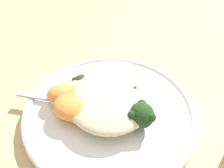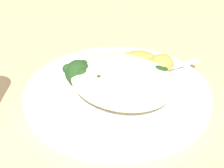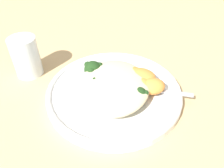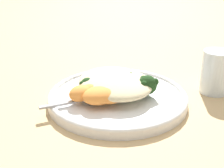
{
  "view_description": "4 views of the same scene",
  "coord_description": "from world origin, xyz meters",
  "px_view_note": "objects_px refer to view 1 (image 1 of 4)",
  "views": [
    {
      "loc": [
        0.26,
        0.03,
        0.29
      ],
      "look_at": [
        -0.0,
        0.0,
        0.06
      ],
      "focal_mm": 35.0,
      "sensor_mm": 36.0,
      "label": 1
    },
    {
      "loc": [
        -0.34,
        0.22,
        0.28
      ],
      "look_at": [
        -0.01,
        0.02,
        0.04
      ],
      "focal_mm": 50.0,
      "sensor_mm": 36.0,
      "label": 2
    },
    {
      "loc": [
        -0.34,
        -0.04,
        0.33
      ],
      "look_at": [
        -0.0,
        0.0,
        0.05
      ],
      "focal_mm": 35.0,
      "sensor_mm": 36.0,
      "label": 3
    },
    {
      "loc": [
        0.53,
        -0.28,
        0.3
      ],
      "look_at": [
        0.01,
        -0.01,
        0.04
      ],
      "focal_mm": 50.0,
      "sensor_mm": 36.0,
      "label": 4
    }
  ],
  "objects_px": {
    "broccoli_stalk_1": "(124,97)",
    "sweet_potato_chunk_2": "(62,94)",
    "plate": "(112,110)",
    "sweet_potato_chunk_0": "(74,107)",
    "spoon": "(64,100)",
    "quinoa_mound": "(111,94)",
    "broccoli_stalk_0": "(134,114)",
    "broccoli_stalk_3": "(85,87)",
    "broccoli_stalk_2": "(103,86)",
    "sweet_potato_chunk_3": "(83,108)",
    "sweet_potato_chunk_1": "(79,96)"
  },
  "relations": [
    {
      "from": "sweet_potato_chunk_1",
      "to": "sweet_potato_chunk_3",
      "type": "bearing_deg",
      "value": 24.78
    },
    {
      "from": "broccoli_stalk_1",
      "to": "broccoli_stalk_2",
      "type": "height_order",
      "value": "same"
    },
    {
      "from": "sweet_potato_chunk_2",
      "to": "broccoli_stalk_1",
      "type": "bearing_deg",
      "value": 92.53
    },
    {
      "from": "quinoa_mound",
      "to": "broccoli_stalk_2",
      "type": "bearing_deg",
      "value": -141.5
    },
    {
      "from": "sweet_potato_chunk_0",
      "to": "broccoli_stalk_1",
      "type": "bearing_deg",
      "value": 112.21
    },
    {
      "from": "broccoli_stalk_1",
      "to": "sweet_potato_chunk_2",
      "type": "xyz_separation_m",
      "value": [
        0.0,
        -0.1,
        0.0
      ]
    },
    {
      "from": "quinoa_mound",
      "to": "broccoli_stalk_0",
      "type": "distance_m",
      "value": 0.05
    },
    {
      "from": "plate",
      "to": "spoon",
      "type": "relative_size",
      "value": 2.39
    },
    {
      "from": "quinoa_mound",
      "to": "spoon",
      "type": "height_order",
      "value": "quinoa_mound"
    },
    {
      "from": "broccoli_stalk_0",
      "to": "spoon",
      "type": "distance_m",
      "value": 0.12
    },
    {
      "from": "broccoli_stalk_2",
      "to": "broccoli_stalk_1",
      "type": "bearing_deg",
      "value": -111.66
    },
    {
      "from": "sweet_potato_chunk_3",
      "to": "quinoa_mound",
      "type": "bearing_deg",
      "value": 130.31
    },
    {
      "from": "quinoa_mound",
      "to": "sweet_potato_chunk_1",
      "type": "distance_m",
      "value": 0.05
    },
    {
      "from": "broccoli_stalk_0",
      "to": "broccoli_stalk_2",
      "type": "height_order",
      "value": "broccoli_stalk_0"
    },
    {
      "from": "broccoli_stalk_3",
      "to": "plate",
      "type": "bearing_deg",
      "value": -154.03
    },
    {
      "from": "quinoa_mound",
      "to": "broccoli_stalk_1",
      "type": "bearing_deg",
      "value": 87.07
    },
    {
      "from": "plate",
      "to": "broccoli_stalk_0",
      "type": "bearing_deg",
      "value": 51.2
    },
    {
      "from": "broccoli_stalk_3",
      "to": "spoon",
      "type": "distance_m",
      "value": 0.04
    },
    {
      "from": "sweet_potato_chunk_1",
      "to": "sweet_potato_chunk_2",
      "type": "relative_size",
      "value": 1.22
    },
    {
      "from": "broccoli_stalk_3",
      "to": "sweet_potato_chunk_1",
      "type": "xyz_separation_m",
      "value": [
        0.02,
        -0.0,
        0.0
      ]
    },
    {
      "from": "sweet_potato_chunk_1",
      "to": "quinoa_mound",
      "type": "bearing_deg",
      "value": 97.66
    },
    {
      "from": "spoon",
      "to": "plate",
      "type": "bearing_deg",
      "value": -173.93
    },
    {
      "from": "sweet_potato_chunk_0",
      "to": "sweet_potato_chunk_3",
      "type": "relative_size",
      "value": 1.01
    },
    {
      "from": "broccoli_stalk_2",
      "to": "plate",
      "type": "bearing_deg",
      "value": -138.59
    },
    {
      "from": "sweet_potato_chunk_0",
      "to": "spoon",
      "type": "distance_m",
      "value": 0.04
    },
    {
      "from": "plate",
      "to": "sweet_potato_chunk_0",
      "type": "distance_m",
      "value": 0.07
    },
    {
      "from": "broccoli_stalk_3",
      "to": "sweet_potato_chunk_1",
      "type": "distance_m",
      "value": 0.02
    },
    {
      "from": "sweet_potato_chunk_0",
      "to": "spoon",
      "type": "relative_size",
      "value": 0.57
    },
    {
      "from": "plate",
      "to": "sweet_potato_chunk_0",
      "type": "bearing_deg",
      "value": -67.37
    },
    {
      "from": "broccoli_stalk_0",
      "to": "sweet_potato_chunk_0",
      "type": "xyz_separation_m",
      "value": [
        -0.01,
        -0.09,
        -0.0
      ]
    },
    {
      "from": "quinoa_mound",
      "to": "sweet_potato_chunk_1",
      "type": "relative_size",
      "value": 2.81
    },
    {
      "from": "quinoa_mound",
      "to": "broccoli_stalk_1",
      "type": "xyz_separation_m",
      "value": [
        0.0,
        0.02,
        -0.0
      ]
    },
    {
      "from": "broccoli_stalk_3",
      "to": "spoon",
      "type": "relative_size",
      "value": 0.57
    },
    {
      "from": "broccoli_stalk_2",
      "to": "quinoa_mound",
      "type": "bearing_deg",
      "value": -133.89
    },
    {
      "from": "broccoli_stalk_0",
      "to": "spoon",
      "type": "xyz_separation_m",
      "value": [
        -0.03,
        -0.12,
        -0.01
      ]
    },
    {
      "from": "sweet_potato_chunk_2",
      "to": "plate",
      "type": "bearing_deg",
      "value": 88.16
    },
    {
      "from": "plate",
      "to": "broccoli_stalk_1",
      "type": "distance_m",
      "value": 0.03
    },
    {
      "from": "sweet_potato_chunk_0",
      "to": "sweet_potato_chunk_1",
      "type": "distance_m",
      "value": 0.03
    },
    {
      "from": "broccoli_stalk_2",
      "to": "broccoli_stalk_0",
      "type": "bearing_deg",
      "value": -128.57
    },
    {
      "from": "broccoli_stalk_1",
      "to": "sweet_potato_chunk_3",
      "type": "height_order",
      "value": "broccoli_stalk_1"
    },
    {
      "from": "broccoli_stalk_0",
      "to": "sweet_potato_chunk_0",
      "type": "bearing_deg",
      "value": -165.2
    },
    {
      "from": "sweet_potato_chunk_2",
      "to": "broccoli_stalk_0",
      "type": "bearing_deg",
      "value": 75.14
    },
    {
      "from": "broccoli_stalk_1",
      "to": "sweet_potato_chunk_2",
      "type": "distance_m",
      "value": 0.1
    },
    {
      "from": "plate",
      "to": "quinoa_mound",
      "type": "bearing_deg",
      "value": -159.95
    },
    {
      "from": "spoon",
      "to": "sweet_potato_chunk_0",
      "type": "bearing_deg",
      "value": 142.81
    },
    {
      "from": "broccoli_stalk_0",
      "to": "sweet_potato_chunk_2",
      "type": "xyz_separation_m",
      "value": [
        -0.03,
        -0.12,
        -0.0
      ]
    },
    {
      "from": "quinoa_mound",
      "to": "spoon",
      "type": "distance_m",
      "value": 0.08
    },
    {
      "from": "broccoli_stalk_1",
      "to": "broccoli_stalk_3",
      "type": "height_order",
      "value": "broccoli_stalk_1"
    },
    {
      "from": "plate",
      "to": "broccoli_stalk_1",
      "type": "xyz_separation_m",
      "value": [
        -0.01,
        0.02,
        0.02
      ]
    },
    {
      "from": "sweet_potato_chunk_2",
      "to": "sweet_potato_chunk_3",
      "type": "xyz_separation_m",
      "value": [
        0.03,
        0.04,
        -0.0
      ]
    }
  ]
}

